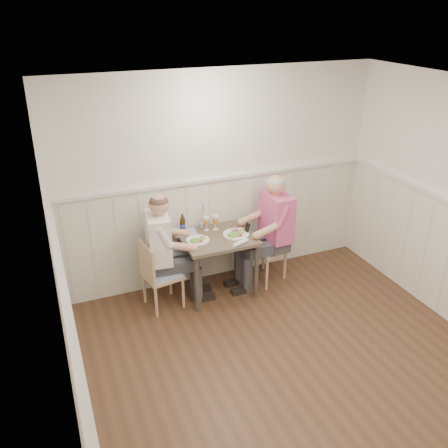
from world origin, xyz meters
The scene contains 16 objects.
ground_plane centered at (0.00, 0.00, 0.00)m, with size 4.50×4.50×0.00m, color #462E1F.
room_shell centered at (0.00, 0.00, 1.52)m, with size 4.04×4.54×2.60m.
wainscot centered at (0.00, 0.69, 0.69)m, with size 4.00×4.49×1.34m.
dining_table centered at (-0.19, 1.84, 0.64)m, with size 0.84×0.70×0.75m.
chair_right centered at (0.52, 1.90, 0.48)m, with size 0.55×0.55×0.88m.
chair_left centered at (-0.94, 1.79, 0.45)m, with size 0.45×0.45×0.84m.
man_in_pink centered at (0.52, 1.82, 0.60)m, with size 0.68×0.47×1.44m.
diner_cream centered at (-0.85, 1.87, 0.58)m, with size 0.68×0.47×1.39m.
plate_man centered at (0.01, 1.79, 0.78)m, with size 0.31×0.31×0.08m.
plate_diner centered at (-0.45, 1.81, 0.77)m, with size 0.27×0.27×0.07m.
beer_glass_a centered at (-0.15, 2.03, 0.87)m, with size 0.07×0.07×0.19m.
beer_glass_b centered at (-0.25, 2.05, 0.87)m, with size 0.07×0.07×0.18m.
beer_bottle centered at (-0.53, 2.10, 0.86)m, with size 0.07×0.07×0.24m.
rolled_napkin centered at (-0.03, 1.55, 0.77)m, with size 0.22×0.12×0.05m.
grass_vase centered at (-0.28, 2.13, 0.90)m, with size 0.04×0.04×0.33m.
gingham_mat centered at (-0.51, 2.09, 0.75)m, with size 0.30×0.26×0.01m.
Camera 1 is at (-1.99, -2.77, 3.25)m, focal length 38.00 mm.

